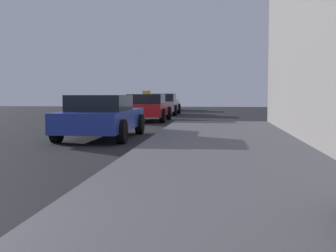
{
  "coord_description": "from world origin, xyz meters",
  "views": [
    {
      "loc": [
        3.76,
        -2.94,
        1.33
      ],
      "look_at": [
        3.21,
        2.07,
        0.96
      ],
      "focal_mm": 48.16,
      "sensor_mm": 36.0,
      "label": 1
    }
  ],
  "objects": [
    {
      "name": "car_blue",
      "position": [
        0.41,
        9.94,
        0.65
      ],
      "size": [
        1.98,
        4.38,
        1.27
      ],
      "color": "#233899",
      "rests_on": "ground_plane"
    },
    {
      "name": "car_red",
      "position": [
        0.49,
        18.06,
        0.65
      ],
      "size": [
        2.0,
        4.05,
        1.43
      ],
      "color": "red",
      "rests_on": "ground_plane"
    },
    {
      "name": "car_silver",
      "position": [
        0.44,
        24.29,
        0.65
      ],
      "size": [
        2.03,
        4.05,
        1.27
      ],
      "color": "#B7B7BF",
      "rests_on": "ground_plane"
    },
    {
      "name": "car_white",
      "position": [
        -0.23,
        31.14,
        0.65
      ],
      "size": [
        2.03,
        4.54,
        1.27
      ],
      "color": "white",
      "rests_on": "ground_plane"
    }
  ]
}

